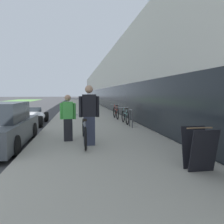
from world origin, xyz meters
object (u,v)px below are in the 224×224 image
Objects in this scene: bike_rack_hoop at (131,116)px; cruiser_bike_middle at (116,113)px; cruiser_bike_nearest at (125,117)px; person_rider at (89,115)px; person_bystander at (68,118)px; tandem_bicycle at (84,131)px; sandwich_board_sign at (199,149)px; vintage_roadster_curbside at (30,117)px.

bike_rack_hoop is 0.48× the size of cruiser_bike_middle.
cruiser_bike_middle is at bearing 92.11° from cruiser_bike_nearest.
person_rider is 1.19× the size of person_bystander.
bike_rack_hoop is 1.27m from cruiser_bike_nearest.
tandem_bicycle is at bearing -118.82° from cruiser_bike_nearest.
bike_rack_hoop is at bearing 89.72° from sandwich_board_sign.
bike_rack_hoop reaches higher than vintage_roadster_curbside.
vintage_roadster_curbside is at bearing -171.45° from cruiser_bike_middle.
tandem_bicycle reaches higher than cruiser_bike_nearest.
person_bystander is 1.83× the size of bike_rack_hoop.
cruiser_bike_nearest reaches higher than vintage_roadster_curbside.
bike_rack_hoop is 0.21× the size of vintage_roadster_curbside.
cruiser_bike_nearest is at bearing 53.52° from person_bystander.
vintage_roadster_curbside is (-2.85, 5.71, -0.12)m from tandem_bicycle.
vintage_roadster_curbside is (-5.06, -0.76, -0.13)m from cruiser_bike_middle.
sandwich_board_sign is 10.04m from vintage_roadster_curbside.
tandem_bicycle is at bearing -63.52° from vintage_roadster_curbside.
cruiser_bike_nearest is (2.30, 4.17, -0.01)m from tandem_bicycle.
person_bystander is 6.70m from cruiser_bike_middle.
person_bystander is 0.88× the size of cruiser_bike_middle.
person_bystander is (-0.67, 0.71, -0.15)m from person_rider.
sandwich_board_sign is (-0.03, -5.84, -0.06)m from bike_rack_hoop.
cruiser_bike_nearest is (2.15, 4.52, -0.57)m from person_rider.
vintage_roadster_curbside is at bearing 116.27° from person_rider.
cruiser_bike_nearest is 7.10m from sandwich_board_sign.
sandwich_board_sign is at bearing -52.34° from tandem_bicycle.
person_bystander is 0.38× the size of vintage_roadster_curbside.
tandem_bicycle is 6.84m from cruiser_bike_middle.
person_bystander reaches higher than tandem_bicycle.
bike_rack_hoop is at bearing 51.79° from tandem_bicycle.
person_rider reaches higher than vintage_roadster_curbside.
person_rider is 1.04× the size of cruiser_bike_middle.
cruiser_bike_middle is (2.07, 6.82, -0.55)m from person_rider.
cruiser_bike_nearest is 0.95× the size of cruiser_bike_middle.
bike_rack_hoop is 3.56m from cruiser_bike_middle.
cruiser_bike_middle is (-0.08, 2.30, 0.02)m from cruiser_bike_nearest.
vintage_roadster_curbside is at bearing 151.38° from bike_rack_hoop.
bike_rack_hoop is 5.86m from vintage_roadster_curbside.
cruiser_bike_middle is at bearing 73.14° from person_rider.
vintage_roadster_curbside is at bearing 116.48° from tandem_bicycle.
vintage_roadster_curbside is at bearing 163.33° from cruiser_bike_nearest.
tandem_bicycle reaches higher than vintage_roadster_curbside.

